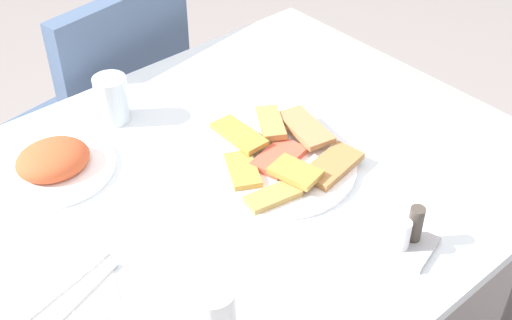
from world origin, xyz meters
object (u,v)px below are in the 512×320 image
Objects in this scene: pide_platter at (281,161)px; fork at (79,298)px; salad_plate_greens at (54,162)px; spoon at (67,284)px; soda_can at (214,319)px; dining_table at (241,206)px; condiment_caddy at (408,237)px; drinking_glass at (112,99)px; paper_napkin at (73,293)px; dining_chair at (110,117)px.

fork is at bearing -175.45° from pide_platter.
salad_plate_greens is 1.36× the size of spoon.
soda_can is at bearing -145.62° from pide_platter.
dining_table is 4.85× the size of salad_plate_greens.
drinking_glass is at bearing 104.93° from condiment_caddy.
paper_napkin is at bearing 116.18° from soda_can.
dining_chair reaches higher than pide_platter.
salad_plate_greens reaches higher than dining_table.
salad_plate_greens reaches higher than paper_napkin.
dining_chair is at bearing 65.47° from drinking_glass.
salad_plate_greens is (-0.26, 0.25, 0.10)m from dining_table.
paper_napkin is at bearing 149.53° from condiment_caddy.
dining_table is 8.44× the size of paper_napkin.
salad_plate_greens is at bearing 52.64° from spoon.
spoon is (-0.31, -0.35, -0.05)m from drinking_glass.
salad_plate_greens is 1.93× the size of soda_can.
dining_chair is 5.30× the size of fork.
soda_can reaches higher than condiment_caddy.
dining_chair is 8.92× the size of drinking_glass.
dining_chair is 7.55× the size of soda_can.
spoon is at bearing -114.14° from salad_plate_greens.
pide_platter reaches higher than spoon.
paper_napkin is at bearing -103.23° from spoon.
salad_plate_greens is at bearing -158.22° from drinking_glass.
fork is at bearing 118.11° from soda_can.
pide_platter is at bearing -21.82° from dining_table.
dining_table is 0.13m from pide_platter.
fork is at bearing -90.00° from paper_napkin.
dining_table is 10.38× the size of condiment_caddy.
salad_plate_greens is 0.33m from paper_napkin.
condiment_caddy is at bearing -30.47° from paper_napkin.
dining_chair is 0.60m from salad_plate_greens.
drinking_glass is 0.47m from spoon.
dining_chair is at bearing 90.91° from condiment_caddy.
pide_platter is 2.60× the size of soda_can.
fork is 1.58× the size of condiment_caddy.
dining_chair is (0.07, 0.67, -0.17)m from dining_table.
pide_platter is (0.00, -0.70, 0.26)m from dining_chair.
dining_chair is 8.37× the size of condiment_caddy.
dining_chair reaches higher than spoon.
pide_platter is at bearing -39.34° from salad_plate_greens.
dining_table is 0.36m from drinking_glass.
dining_chair is at bearing 90.31° from pide_platter.
dining_chair is 0.49m from drinking_glass.
salad_plate_greens is 2.14× the size of condiment_caddy.
pide_platter is 0.39m from drinking_glass.
condiment_caddy is (0.37, -0.06, -0.04)m from soda_can.
dining_chair is at bearing 83.61° from dining_table.
condiment_caddy reaches higher than salad_plate_greens.
salad_plate_greens reaches higher than fork.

